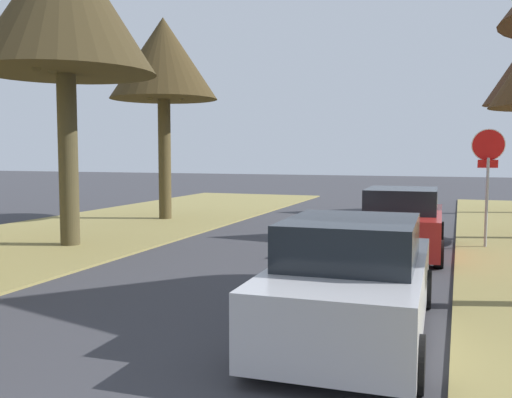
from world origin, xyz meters
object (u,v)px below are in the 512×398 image
object	(u,v)px
street_tree_left_mid_b	(64,3)
parked_sedan_silver	(352,282)
street_tree_left_far	(163,61)
parked_sedan_red	(402,223)
stop_sign_far	(488,162)

from	to	relation	value
street_tree_left_mid_b	parked_sedan_silver	bearing A→B (deg)	-30.02
street_tree_left_far	parked_sedan_silver	world-z (taller)	street_tree_left_far
street_tree_left_far	parked_sedan_red	size ratio (longest dim) A/B	1.60
parked_sedan_red	parked_sedan_silver	bearing A→B (deg)	-90.11
parked_sedan_silver	parked_sedan_red	distance (m)	6.61
stop_sign_far	street_tree_left_mid_b	world-z (taller)	street_tree_left_mid_b
parked_sedan_silver	parked_sedan_red	bearing A→B (deg)	89.89
street_tree_left_far	parked_sedan_silver	size ratio (longest dim) A/B	1.60
street_tree_left_far	parked_sedan_silver	distance (m)	14.67
stop_sign_far	parked_sedan_silver	world-z (taller)	stop_sign_far
street_tree_left_mid_b	street_tree_left_far	bearing A→B (deg)	95.23
street_tree_left_mid_b	parked_sedan_red	world-z (taller)	street_tree_left_mid_b
stop_sign_far	parked_sedan_red	world-z (taller)	stop_sign_far
parked_sedan_silver	stop_sign_far	bearing A→B (deg)	76.27
stop_sign_far	street_tree_left_far	bearing A→B (deg)	165.37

